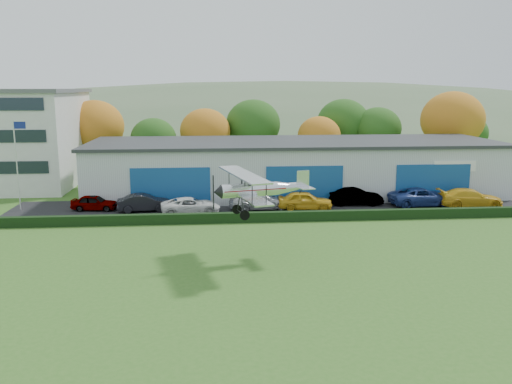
{
  "coord_description": "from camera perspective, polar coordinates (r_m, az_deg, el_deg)",
  "views": [
    {
      "loc": [
        -3.53,
        -24.69,
        10.5
      ],
      "look_at": [
        -0.42,
        10.49,
        3.56
      ],
      "focal_mm": 37.28,
      "sensor_mm": 36.0,
      "label": 1
    }
  ],
  "objects": [
    {
      "name": "car_6",
      "position": [
        50.05,
        17.34,
        -0.5
      ],
      "size": [
        6.03,
        3.16,
        1.62
      ],
      "primitive_type": "imported",
      "rotation": [
        0.0,
        0.0,
        1.65
      ],
      "color": "navy",
      "rests_on": "apron"
    },
    {
      "name": "apron",
      "position": [
        47.33,
        3.01,
        -1.69
      ],
      "size": [
        48.0,
        9.0,
        0.05
      ],
      "primitive_type": "cube",
      "color": "black",
      "rests_on": "ground"
    },
    {
      "name": "car_5",
      "position": [
        48.93,
        10.65,
        -0.46
      ],
      "size": [
        4.89,
        1.94,
        1.58
      ],
      "primitive_type": "imported",
      "rotation": [
        0.0,
        0.0,
        1.52
      ],
      "color": "gray",
      "rests_on": "apron"
    },
    {
      "name": "car_1",
      "position": [
        46.66,
        -11.92,
        -1.13
      ],
      "size": [
        4.69,
        2.15,
        1.49
      ],
      "primitive_type": "imported",
      "rotation": [
        0.0,
        0.0,
        1.7
      ],
      "color": "black",
      "rests_on": "apron"
    },
    {
      "name": "car_3",
      "position": [
        46.4,
        0.41,
        -0.91
      ],
      "size": [
        5.65,
        2.87,
        1.57
      ],
      "primitive_type": "imported",
      "rotation": [
        0.0,
        0.0,
        1.7
      ],
      "color": "silver",
      "rests_on": "apron"
    },
    {
      "name": "car_2",
      "position": [
        45.1,
        -7.03,
        -1.47
      ],
      "size": [
        5.27,
        3.02,
        1.38
      ],
      "primitive_type": "imported",
      "rotation": [
        0.0,
        0.0,
        1.72
      ],
      "color": "silver",
      "rests_on": "apron"
    },
    {
      "name": "flagpole",
      "position": [
        49.81,
        -24.23,
        3.55
      ],
      "size": [
        1.05,
        0.1,
        8.0
      ],
      "color": "silver",
      "rests_on": "ground"
    },
    {
      "name": "biplane",
      "position": [
        32.56,
        0.19,
        0.43
      ],
      "size": [
        6.32,
        7.19,
        2.68
      ],
      "rotation": [
        0.0,
        0.0,
        0.23
      ],
      "color": "silver"
    },
    {
      "name": "distant_hills",
      "position": [
        166.37,
        -5.29,
        2.93
      ],
      "size": [
        430.0,
        196.0,
        56.0
      ],
      "color": "#4C6642",
      "rests_on": "ground"
    },
    {
      "name": "car_4",
      "position": [
        46.5,
        5.28,
        -0.91
      ],
      "size": [
        4.91,
        2.44,
        1.61
      ],
      "primitive_type": "imported",
      "rotation": [
        0.0,
        0.0,
        1.45
      ],
      "color": "gold",
      "rests_on": "apron"
    },
    {
      "name": "hedge",
      "position": [
        42.63,
        3.91,
        -2.62
      ],
      "size": [
        46.0,
        0.6,
        0.8
      ],
      "primitive_type": "cube",
      "color": "black",
      "rests_on": "ground"
    },
    {
      "name": "hangar",
      "position": [
        53.93,
        4.11,
        2.72
      ],
      "size": [
        40.6,
        12.6,
        5.3
      ],
      "color": "#B2B7BC",
      "rests_on": "ground"
    },
    {
      "name": "car_7",
      "position": [
        50.97,
        21.99,
        -0.6
      ],
      "size": [
        5.76,
        2.63,
        1.63
      ],
      "primitive_type": "imported",
      "rotation": [
        0.0,
        0.0,
        1.51
      ],
      "color": "gold",
      "rests_on": "apron"
    },
    {
      "name": "car_0",
      "position": [
        48.16,
        -16.95,
        -1.1
      ],
      "size": [
        4.07,
        2.0,
        1.33
      ],
      "primitive_type": "imported",
      "rotation": [
        0.0,
        0.0,
        1.46
      ],
      "color": "gray",
      "rests_on": "apron"
    },
    {
      "name": "ground",
      "position": [
        27.06,
        2.9,
        -11.73
      ],
      "size": [
        300.0,
        300.0,
        0.0
      ],
      "primitive_type": "plane",
      "color": "#34641F",
      "rests_on": "ground"
    },
    {
      "name": "tree_belt",
      "position": [
        65.64,
        -1.21,
        6.84
      ],
      "size": [
        75.7,
        13.22,
        10.12
      ],
      "color": "#3D2614",
      "rests_on": "ground"
    }
  ]
}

